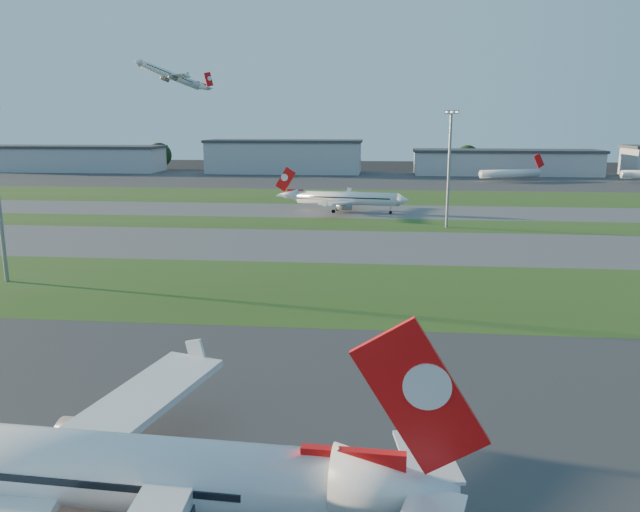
# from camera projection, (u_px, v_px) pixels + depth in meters

# --- Properties ---
(grass_strip_a) EXTENTS (300.00, 34.00, 0.01)m
(grass_strip_a) POSITION_uv_depth(u_px,v_px,m) (377.00, 291.00, 87.54)
(grass_strip_a) COLOR #2C4E1A
(grass_strip_a) RESTS_ON ground
(taxiway_a) EXTENTS (300.00, 32.00, 0.01)m
(taxiway_a) POSITION_uv_depth(u_px,v_px,m) (379.00, 246.00, 119.64)
(taxiway_a) COLOR #515154
(taxiway_a) RESTS_ON ground
(grass_strip_b) EXTENTS (300.00, 18.00, 0.01)m
(grass_strip_b) POSITION_uv_depth(u_px,v_px,m) (380.00, 225.00, 143.95)
(grass_strip_b) COLOR #2C4E1A
(grass_strip_b) RESTS_ON ground
(taxiway_b) EXTENTS (300.00, 26.00, 0.01)m
(taxiway_b) POSITION_uv_depth(u_px,v_px,m) (380.00, 212.00, 165.35)
(taxiway_b) COLOR #515154
(taxiway_b) RESTS_ON ground
(grass_strip_c) EXTENTS (300.00, 40.00, 0.01)m
(grass_strip_c) POSITION_uv_depth(u_px,v_px,m) (381.00, 197.00, 197.45)
(grass_strip_c) COLOR #2C4E1A
(grass_strip_c) RESTS_ON ground
(apron_far) EXTENTS (400.00, 80.00, 0.01)m
(apron_far) POSITION_uv_depth(u_px,v_px,m) (381.00, 180.00, 255.81)
(apron_far) COLOR #333335
(apron_far) RESTS_ON ground
(airliner_parked) EXTENTS (40.46, 34.28, 12.62)m
(airliner_parked) POSITION_uv_depth(u_px,v_px,m) (51.00, 467.00, 34.82)
(airliner_parked) COLOR white
(airliner_parked) RESTS_ON ground
(airliner_taxiing) EXTENTS (32.91, 27.71, 10.32)m
(airliner_taxiing) POSITION_uv_depth(u_px,v_px,m) (346.00, 199.00, 163.21)
(airliner_taxiing) COLOR white
(airliner_taxiing) RESTS_ON ground
(airliner_departing) EXTENTS (23.75, 20.76, 9.05)m
(airliner_departing) POSITION_uv_depth(u_px,v_px,m) (171.00, 75.00, 235.03)
(airliner_departing) COLOR white
(mini_jet_near) EXTENTS (27.18, 12.66, 9.48)m
(mini_jet_near) POSITION_uv_depth(u_px,v_px,m) (510.00, 173.00, 247.23)
(mini_jet_near) COLOR white
(mini_jet_near) RESTS_ON ground
(light_mast_centre) EXTENTS (3.20, 0.70, 25.80)m
(light_mast_centre) POSITION_uv_depth(u_px,v_px,m) (449.00, 161.00, 137.43)
(light_mast_centre) COLOR gray
(light_mast_centre) RESTS_ON ground
(hangar_far_west) EXTENTS (91.80, 23.00, 12.20)m
(hangar_far_west) POSITION_uv_depth(u_px,v_px,m) (68.00, 158.00, 298.26)
(hangar_far_west) COLOR #A1A4A9
(hangar_far_west) RESTS_ON ground
(hangar_west) EXTENTS (71.40, 23.00, 15.20)m
(hangar_west) POSITION_uv_depth(u_px,v_px,m) (284.00, 156.00, 287.74)
(hangar_west) COLOR #A1A4A9
(hangar_west) RESTS_ON ground
(hangar_east) EXTENTS (81.60, 23.00, 11.20)m
(hangar_east) POSITION_uv_depth(u_px,v_px,m) (505.00, 162.00, 278.46)
(hangar_east) COLOR #A1A4A9
(hangar_east) RESTS_ON ground
(tree_far_west) EXTENTS (11.00, 11.00, 12.00)m
(tree_far_west) POSITION_uv_depth(u_px,v_px,m) (5.00, 156.00, 314.71)
(tree_far_west) COLOR black
(tree_far_west) RESTS_ON ground
(tree_west) EXTENTS (12.10, 12.10, 13.20)m
(tree_west) POSITION_uv_depth(u_px,v_px,m) (159.00, 155.00, 308.75)
(tree_west) COLOR black
(tree_west) RESTS_ON ground
(tree_mid_west) EXTENTS (9.90, 9.90, 10.80)m
(tree_mid_west) POSITION_uv_depth(u_px,v_px,m) (340.00, 159.00, 296.40)
(tree_mid_west) COLOR black
(tree_mid_west) RESTS_ON ground
(tree_mid_east) EXTENTS (11.55, 11.55, 12.60)m
(tree_mid_east) POSITION_uv_depth(u_px,v_px,m) (467.00, 158.00, 293.28)
(tree_mid_east) COLOR black
(tree_mid_east) RESTS_ON ground
(tree_east) EXTENTS (10.45, 10.45, 11.40)m
(tree_east) POSITION_uv_depth(u_px,v_px,m) (635.00, 160.00, 284.19)
(tree_east) COLOR black
(tree_east) RESTS_ON ground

